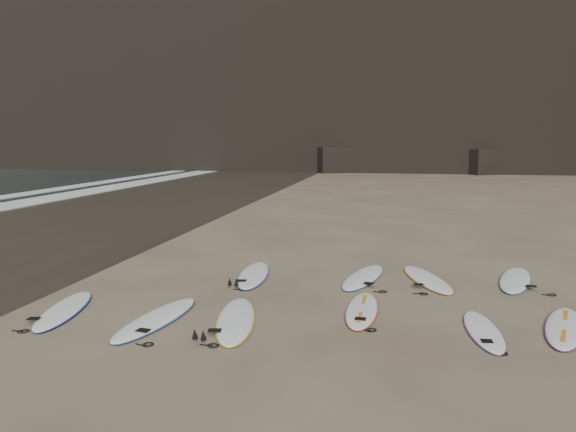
% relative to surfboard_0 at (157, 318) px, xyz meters
% --- Properties ---
extents(ground, '(240.00, 240.00, 0.00)m').
position_rel_surfboard_0_xyz_m(ground, '(4.02, 0.90, -0.05)').
color(ground, '#897559').
rests_on(ground, ground).
extents(wet_sand, '(12.00, 200.00, 0.01)m').
position_rel_surfboard_0_xyz_m(wet_sand, '(-8.98, 10.90, -0.05)').
color(wet_sand, '#383026').
rests_on(wet_sand, ground).
extents(surfboard_0, '(0.97, 2.79, 0.10)m').
position_rel_surfboard_0_xyz_m(surfboard_0, '(0.00, 0.00, 0.00)').
color(surfboard_0, white).
rests_on(surfboard_0, ground).
extents(surfboard_1, '(1.19, 2.81, 0.10)m').
position_rel_surfboard_0_xyz_m(surfboard_1, '(1.44, 0.21, -0.00)').
color(surfboard_1, white).
rests_on(surfboard_1, ground).
extents(surfboard_2, '(0.62, 2.43, 0.09)m').
position_rel_surfboard_0_xyz_m(surfboard_2, '(3.67, 1.25, -0.01)').
color(surfboard_2, white).
rests_on(surfboard_2, ground).
extents(surfboard_3, '(0.65, 2.23, 0.08)m').
position_rel_surfboard_0_xyz_m(surfboard_3, '(5.80, 0.46, -0.01)').
color(surfboard_3, white).
rests_on(surfboard_3, ground).
extents(surfboard_4, '(1.30, 2.58, 0.09)m').
position_rel_surfboard_0_xyz_m(surfboard_4, '(7.22, 0.90, -0.00)').
color(surfboard_4, white).
rests_on(surfboard_4, ground).
extents(surfboard_5, '(0.96, 2.79, 0.10)m').
position_rel_surfboard_0_xyz_m(surfboard_5, '(0.92, 3.57, 0.00)').
color(surfboard_5, white).
rests_on(surfboard_5, ground).
extents(surfboard_6, '(1.21, 2.76, 0.10)m').
position_rel_surfboard_0_xyz_m(surfboard_6, '(3.55, 3.85, -0.00)').
color(surfboard_6, white).
rests_on(surfboard_6, ground).
extents(surfboard_7, '(1.41, 2.76, 0.10)m').
position_rel_surfboard_0_xyz_m(surfboard_7, '(5.03, 3.93, -0.00)').
color(surfboard_7, white).
rests_on(surfboard_7, ground).
extents(surfboard_8, '(1.31, 2.76, 0.10)m').
position_rel_surfboard_0_xyz_m(surfboard_8, '(7.06, 4.25, -0.00)').
color(surfboard_8, white).
rests_on(surfboard_8, ground).
extents(surfboard_11, '(1.17, 2.67, 0.09)m').
position_rel_surfboard_0_xyz_m(surfboard_11, '(-1.98, 0.17, -0.00)').
color(surfboard_11, white).
rests_on(surfboard_11, ground).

